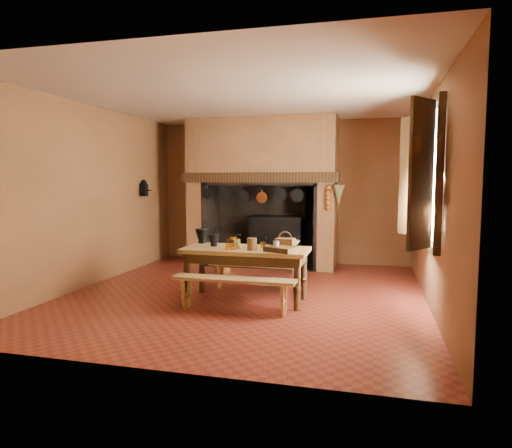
{
  "coord_description": "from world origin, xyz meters",
  "views": [
    {
      "loc": [
        1.77,
        -6.23,
        1.65
      ],
      "look_at": [
        0.08,
        0.3,
        0.99
      ],
      "focal_mm": 32.0,
      "sensor_mm": 36.0,
      "label": 1
    }
  ],
  "objects_px": {
    "iron_range": "(277,239)",
    "bench_front": "(234,287)",
    "mixing_bowl": "(289,244)",
    "work_table": "(246,256)",
    "wicker_basket": "(285,243)",
    "coffee_grinder": "(234,243)"
  },
  "relations": [
    {
      "from": "work_table",
      "to": "iron_range",
      "type": "bearing_deg",
      "value": 93.07
    },
    {
      "from": "work_table",
      "to": "coffee_grinder",
      "type": "height_order",
      "value": "coffee_grinder"
    },
    {
      "from": "bench_front",
      "to": "mixing_bowl",
      "type": "height_order",
      "value": "mixing_bowl"
    },
    {
      "from": "iron_range",
      "to": "bench_front",
      "type": "height_order",
      "value": "iron_range"
    },
    {
      "from": "coffee_grinder",
      "to": "mixing_bowl",
      "type": "relative_size",
      "value": 0.64
    },
    {
      "from": "bench_front",
      "to": "wicker_basket",
      "type": "bearing_deg",
      "value": 51.75
    },
    {
      "from": "coffee_grinder",
      "to": "iron_range",
      "type": "bearing_deg",
      "value": 113.49
    },
    {
      "from": "work_table",
      "to": "mixing_bowl",
      "type": "bearing_deg",
      "value": 28.93
    },
    {
      "from": "iron_range",
      "to": "coffee_grinder",
      "type": "relative_size",
      "value": 7.96
    },
    {
      "from": "iron_range",
      "to": "mixing_bowl",
      "type": "xyz_separation_m",
      "value": [
        0.68,
        -2.51,
        0.28
      ]
    },
    {
      "from": "coffee_grinder",
      "to": "mixing_bowl",
      "type": "xyz_separation_m",
      "value": [
        0.67,
        0.4,
        -0.04
      ]
    },
    {
      "from": "bench_front",
      "to": "wicker_basket",
      "type": "xyz_separation_m",
      "value": [
        0.52,
        0.66,
        0.48
      ]
    },
    {
      "from": "mixing_bowl",
      "to": "work_table",
      "type": "bearing_deg",
      "value": -151.07
    },
    {
      "from": "mixing_bowl",
      "to": "iron_range",
      "type": "bearing_deg",
      "value": 105.22
    },
    {
      "from": "bench_front",
      "to": "wicker_basket",
      "type": "height_order",
      "value": "wicker_basket"
    },
    {
      "from": "wicker_basket",
      "to": "iron_range",
      "type": "bearing_deg",
      "value": 109.36
    },
    {
      "from": "bench_front",
      "to": "mixing_bowl",
      "type": "xyz_separation_m",
      "value": [
        0.53,
        0.86,
        0.44
      ]
    },
    {
      "from": "iron_range",
      "to": "wicker_basket",
      "type": "distance_m",
      "value": 2.81
    },
    {
      "from": "wicker_basket",
      "to": "work_table",
      "type": "bearing_deg",
      "value": -164.27
    },
    {
      "from": "work_table",
      "to": "wicker_basket",
      "type": "bearing_deg",
      "value": 10.28
    },
    {
      "from": "coffee_grinder",
      "to": "wicker_basket",
      "type": "distance_m",
      "value": 0.69
    },
    {
      "from": "work_table",
      "to": "mixing_bowl",
      "type": "relative_size",
      "value": 5.37
    }
  ]
}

